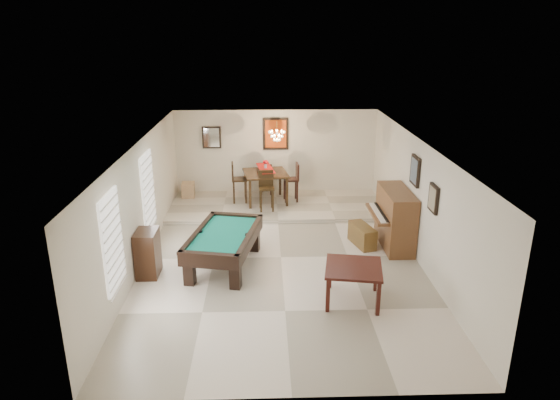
{
  "coord_description": "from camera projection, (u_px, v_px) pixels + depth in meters",
  "views": [
    {
      "loc": [
        -0.35,
        -10.14,
        4.85
      ],
      "look_at": [
        0.0,
        0.6,
        1.15
      ],
      "focal_mm": 32.0,
      "sensor_mm": 36.0,
      "label": 1
    }
  ],
  "objects": [
    {
      "name": "right_picture_lower",
      "position": [
        434.0,
        198.0,
        9.76
      ],
      "size": [
        0.06,
        0.45,
        0.55
      ],
      "primitive_type": "cube",
      "color": "gray",
      "rests_on": "wall_right"
    },
    {
      "name": "corner_bench",
      "position": [
        188.0,
        190.0,
        14.77
      ],
      "size": [
        0.4,
        0.48,
        0.41
      ],
      "primitive_type": "cube",
      "rotation": [
        0.0,
        0.0,
        0.07
      ],
      "color": "tan",
      "rests_on": "dining_step"
    },
    {
      "name": "apothecary_chest",
      "position": [
        148.0,
        253.0,
        10.23
      ],
      "size": [
        0.43,
        0.65,
        0.97
      ],
      "primitive_type": "cube",
      "color": "black",
      "rests_on": "ground_plane"
    },
    {
      "name": "wall_front",
      "position": [
        293.0,
        316.0,
        6.49
      ],
      "size": [
        6.0,
        0.04,
        2.6
      ],
      "primitive_type": "cube",
      "color": "silver",
      "rests_on": "ground_plane"
    },
    {
      "name": "wall_right",
      "position": [
        419.0,
        201.0,
        10.84
      ],
      "size": [
        0.04,
        9.0,
        2.6
      ],
      "primitive_type": "cube",
      "color": "silver",
      "rests_on": "ground_plane"
    },
    {
      "name": "dining_chair_east",
      "position": [
        291.0,
        182.0,
        14.29
      ],
      "size": [
        0.44,
        0.44,
        1.11
      ],
      "primitive_type": null,
      "rotation": [
        0.0,
        0.0,
        -1.49
      ],
      "color": "black",
      "rests_on": "dining_step"
    },
    {
      "name": "chandelier",
      "position": [
        277.0,
        132.0,
        13.48
      ],
      "size": [
        0.44,
        0.44,
        0.6
      ],
      "primitive_type": null,
      "color": "#FFE5B2",
      "rests_on": "ceiling"
    },
    {
      "name": "piano_bench",
      "position": [
        362.0,
        235.0,
        11.73
      ],
      "size": [
        0.56,
        0.93,
        0.49
      ],
      "primitive_type": "cube",
      "rotation": [
        0.0,
        0.0,
        0.27
      ],
      "color": "brown",
      "rests_on": "ground_plane"
    },
    {
      "name": "back_painting",
      "position": [
        276.0,
        134.0,
        14.76
      ],
      "size": [
        0.75,
        0.06,
        0.95
      ],
      "primitive_type": "cube",
      "color": "#D84C14",
      "rests_on": "wall_back"
    },
    {
      "name": "dining_chair_west",
      "position": [
        240.0,
        182.0,
        14.22
      ],
      "size": [
        0.45,
        0.45,
        1.15
      ],
      "primitive_type": null,
      "rotation": [
        0.0,
        0.0,
        1.64
      ],
      "color": "black",
      "rests_on": "dining_step"
    },
    {
      "name": "right_picture_upper",
      "position": [
        415.0,
        171.0,
        10.93
      ],
      "size": [
        0.06,
        0.55,
        0.65
      ],
      "primitive_type": "cube",
      "color": "slate",
      "rests_on": "wall_right"
    },
    {
      "name": "wall_back",
      "position": [
        276.0,
        153.0,
        15.0
      ],
      "size": [
        6.0,
        0.04,
        2.6
      ],
      "primitive_type": "cube",
      "color": "silver",
      "rests_on": "ground_plane"
    },
    {
      "name": "wall_left",
      "position": [
        141.0,
        204.0,
        10.65
      ],
      "size": [
        0.04,
        9.0,
        2.6
      ],
      "primitive_type": "cube",
      "color": "silver",
      "rests_on": "ground_plane"
    },
    {
      "name": "window_left_front",
      "position": [
        112.0,
        241.0,
        8.54
      ],
      "size": [
        0.06,
        1.0,
        1.7
      ],
      "primitive_type": "cube",
      "color": "white",
      "rests_on": "wall_left"
    },
    {
      "name": "ceiling",
      "position": [
        281.0,
        143.0,
        10.32
      ],
      "size": [
        6.0,
        9.0,
        0.04
      ],
      "primitive_type": "cube",
      "color": "white",
      "rests_on": "wall_back"
    },
    {
      "name": "back_mirror",
      "position": [
        212.0,
        137.0,
        14.74
      ],
      "size": [
        0.55,
        0.06,
        0.65
      ],
      "primitive_type": "cube",
      "color": "white",
      "rests_on": "wall_back"
    },
    {
      "name": "flower_vase",
      "position": [
        265.0,
        164.0,
        14.06
      ],
      "size": [
        0.17,
        0.17,
        0.25
      ],
      "primitive_type": null,
      "rotation": [
        0.0,
        0.0,
        0.2
      ],
      "color": "#AE0E15",
      "rests_on": "dining_table"
    },
    {
      "name": "ground_plane",
      "position": [
        281.0,
        258.0,
        11.17
      ],
      "size": [
        6.0,
        9.0,
        0.02
      ],
      "primitive_type": "cube",
      "color": "beige"
    },
    {
      "name": "dining_step",
      "position": [
        277.0,
        206.0,
        14.22
      ],
      "size": [
        6.0,
        2.5,
        0.12
      ],
      "primitive_type": "cube",
      "color": "beige",
      "rests_on": "ground_plane"
    },
    {
      "name": "dining_table",
      "position": [
        266.0,
        185.0,
        14.26
      ],
      "size": [
        1.36,
        1.36,
        0.99
      ],
      "primitive_type": null,
      "rotation": [
        0.0,
        0.0,
        0.16
      ],
      "color": "black",
      "rests_on": "dining_step"
    },
    {
      "name": "pool_table",
      "position": [
        224.0,
        250.0,
        10.64
      ],
      "size": [
        1.64,
        2.45,
        0.75
      ],
      "primitive_type": null,
      "rotation": [
        0.0,
        0.0,
        -0.2
      ],
      "color": "black",
      "rests_on": "ground_plane"
    },
    {
      "name": "square_table",
      "position": [
        353.0,
        284.0,
        9.28
      ],
      "size": [
        1.18,
        1.18,
        0.71
      ],
      "primitive_type": null,
      "rotation": [
        0.0,
        0.0,
        -0.17
      ],
      "color": "black",
      "rests_on": "ground_plane"
    },
    {
      "name": "dining_chair_south",
      "position": [
        267.0,
        191.0,
        13.56
      ],
      "size": [
        0.43,
        0.43,
        1.08
      ],
      "primitive_type": null,
      "rotation": [
        0.0,
        0.0,
        0.07
      ],
      "color": "black",
      "rests_on": "dining_step"
    },
    {
      "name": "window_left_rear",
      "position": [
        148.0,
        191.0,
        11.19
      ],
      "size": [
        0.06,
        1.0,
        1.7
      ],
      "primitive_type": "cube",
      "color": "white",
      "rests_on": "wall_left"
    },
    {
      "name": "dining_chair_north",
      "position": [
        267.0,
        178.0,
        14.96
      ],
      "size": [
        0.39,
        0.39,
        0.95
      ],
      "primitive_type": null,
      "rotation": [
        0.0,
        0.0,
        3.04
      ],
      "color": "black",
      "rests_on": "dining_step"
    },
    {
      "name": "upright_piano",
      "position": [
        389.0,
        218.0,
        11.57
      ],
      "size": [
        0.91,
        1.63,
        1.36
      ],
      "primitive_type": null,
      "color": "brown",
      "rests_on": "ground_plane"
    }
  ]
}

